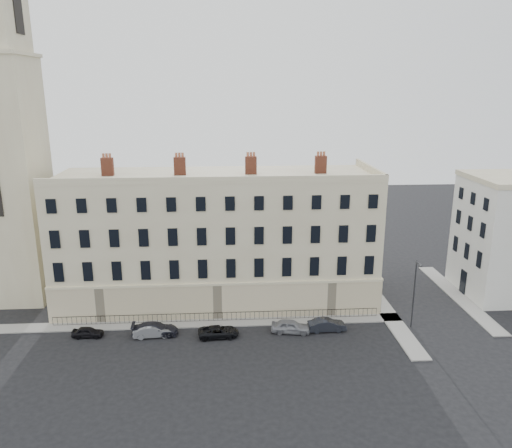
{
  "coord_description": "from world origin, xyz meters",
  "views": [
    {
      "loc": [
        -5.09,
        -44.09,
        24.7
      ],
      "look_at": [
        -1.55,
        10.0,
        9.64
      ],
      "focal_mm": 35.0,
      "sensor_mm": 36.0,
      "label": 1
    }
  ],
  "objects_px": {
    "car_d": "(218,332)",
    "streetlamp": "(414,291)",
    "car_b": "(153,331)",
    "car_f": "(327,325)",
    "car_a": "(88,332)",
    "car_e": "(291,326)",
    "car_c": "(155,329)"
  },
  "relations": [
    {
      "from": "car_a",
      "to": "car_d",
      "type": "xyz_separation_m",
      "value": [
        13.28,
        -0.86,
        0.04
      ]
    },
    {
      "from": "car_c",
      "to": "car_a",
      "type": "bearing_deg",
      "value": 87.31
    },
    {
      "from": "car_c",
      "to": "car_e",
      "type": "bearing_deg",
      "value": -93.09
    },
    {
      "from": "car_a",
      "to": "car_b",
      "type": "bearing_deg",
      "value": -90.35
    },
    {
      "from": "car_b",
      "to": "car_c",
      "type": "distance_m",
      "value": 0.3
    },
    {
      "from": "car_c",
      "to": "streetlamp",
      "type": "bearing_deg",
      "value": -91.72
    },
    {
      "from": "car_e",
      "to": "car_b",
      "type": "bearing_deg",
      "value": 98.92
    },
    {
      "from": "car_f",
      "to": "streetlamp",
      "type": "xyz_separation_m",
      "value": [
        9.11,
        0.19,
        3.5
      ]
    },
    {
      "from": "car_a",
      "to": "car_e",
      "type": "distance_m",
      "value": 20.74
    },
    {
      "from": "car_d",
      "to": "streetlamp",
      "type": "height_order",
      "value": "streetlamp"
    },
    {
      "from": "streetlamp",
      "to": "car_f",
      "type": "bearing_deg",
      "value": 174.74
    },
    {
      "from": "car_b",
      "to": "streetlamp",
      "type": "height_order",
      "value": "streetlamp"
    },
    {
      "from": "car_a",
      "to": "car_e",
      "type": "height_order",
      "value": "car_e"
    },
    {
      "from": "car_a",
      "to": "car_c",
      "type": "bearing_deg",
      "value": -88.25
    },
    {
      "from": "car_d",
      "to": "streetlamp",
      "type": "relative_size",
      "value": 0.55
    },
    {
      "from": "car_f",
      "to": "car_d",
      "type": "bearing_deg",
      "value": 90.42
    },
    {
      "from": "car_a",
      "to": "car_d",
      "type": "distance_m",
      "value": 13.31
    },
    {
      "from": "car_c",
      "to": "car_d",
      "type": "xyz_separation_m",
      "value": [
        6.49,
        -0.76,
        -0.11
      ]
    },
    {
      "from": "car_d",
      "to": "car_b",
      "type": "bearing_deg",
      "value": 81.65
    },
    {
      "from": "car_a",
      "to": "streetlamp",
      "type": "distance_m",
      "value": 33.85
    },
    {
      "from": "streetlamp",
      "to": "car_d",
      "type": "bearing_deg",
      "value": 175.77
    },
    {
      "from": "car_a",
      "to": "car_c",
      "type": "xyz_separation_m",
      "value": [
        6.79,
        -0.11,
        0.14
      ]
    },
    {
      "from": "car_a",
      "to": "car_f",
      "type": "xyz_separation_m",
      "value": [
        24.55,
        -0.27,
        0.12
      ]
    },
    {
      "from": "car_d",
      "to": "car_f",
      "type": "distance_m",
      "value": 11.29
    },
    {
      "from": "car_c",
      "to": "car_f",
      "type": "height_order",
      "value": "car_c"
    },
    {
      "from": "car_d",
      "to": "car_a",
      "type": "bearing_deg",
      "value": 82.37
    },
    {
      "from": "car_b",
      "to": "streetlamp",
      "type": "relative_size",
      "value": 0.53
    },
    {
      "from": "car_c",
      "to": "car_e",
      "type": "relative_size",
      "value": 1.16
    },
    {
      "from": "car_b",
      "to": "car_c",
      "type": "height_order",
      "value": "car_c"
    },
    {
      "from": "car_b",
      "to": "car_e",
      "type": "bearing_deg",
      "value": -95.7
    },
    {
      "from": "car_a",
      "to": "car_f",
      "type": "bearing_deg",
      "value": -87.97
    },
    {
      "from": "car_d",
      "to": "streetlamp",
      "type": "bearing_deg",
      "value": -91.7
    }
  ]
}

